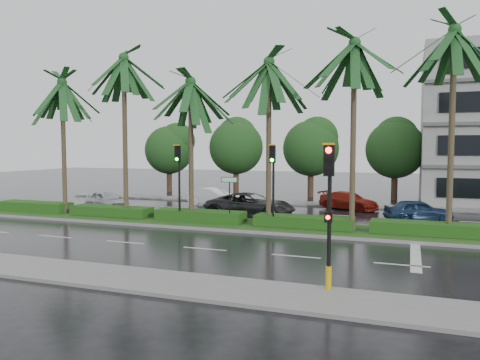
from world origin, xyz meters
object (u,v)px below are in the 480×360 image
(street_sign, at_px, (229,188))
(car_silver, at_px, (107,201))
(signal_median_left, at_px, (178,172))
(signal_near, at_px, (329,210))
(car_blue, at_px, (418,211))
(car_darkgrey, at_px, (251,205))
(car_white, at_px, (214,197))
(car_red, at_px, (349,201))

(street_sign, bearing_deg, car_silver, 161.47)
(signal_median_left, bearing_deg, street_sign, 3.47)
(signal_near, xyz_separation_m, street_sign, (-7.00, 9.87, -0.38))
(signal_median_left, bearing_deg, car_blue, 24.26)
(street_sign, distance_m, car_darkgrey, 3.95)
(signal_median_left, height_order, car_white, signal_median_left)
(signal_median_left, xyz_separation_m, car_blue, (12.71, 5.73, -2.34))
(signal_median_left, relative_size, car_white, 1.07)
(street_sign, relative_size, car_white, 0.64)
(signal_near, xyz_separation_m, car_red, (-1.79, 19.47, -1.88))
(signal_near, xyz_separation_m, car_darkgrey, (-7.01, 13.58, -1.74))
(street_sign, distance_m, car_blue, 11.28)
(car_red, bearing_deg, car_blue, -109.07)
(car_silver, bearing_deg, signal_median_left, -91.81)
(car_silver, bearing_deg, car_red, -44.39)
(car_white, relative_size, car_darkgrey, 0.74)
(street_sign, bearing_deg, signal_median_left, -176.53)
(signal_median_left, xyz_separation_m, car_darkgrey, (2.99, 3.89, -2.23))
(car_red, height_order, car_blue, car_blue)
(car_white, bearing_deg, street_sign, -139.01)
(signal_median_left, xyz_separation_m, street_sign, (3.00, 0.18, -0.87))
(car_darkgrey, distance_m, car_red, 7.88)
(signal_near, height_order, car_white, signal_near)
(signal_near, bearing_deg, street_sign, 125.34)
(street_sign, distance_m, car_white, 9.64)
(signal_near, xyz_separation_m, car_white, (-11.51, 18.26, -1.83))
(car_darkgrey, bearing_deg, signal_median_left, 144.07)
(car_white, distance_m, car_darkgrey, 6.49)
(car_red, bearing_deg, signal_near, -151.81)
(car_silver, relative_size, car_white, 0.97)
(car_white, bearing_deg, signal_near, -135.06)
(car_red, relative_size, car_blue, 1.11)
(signal_median_left, xyz_separation_m, car_silver, (-7.50, 3.70, -2.33))
(car_silver, bearing_deg, street_sign, -84.07)
(car_blue, bearing_deg, car_silver, 75.24)
(signal_near, distance_m, car_darkgrey, 15.38)
(car_silver, relative_size, car_darkgrey, 0.72)
(signal_median_left, distance_m, car_white, 9.01)
(signal_near, height_order, car_silver, signal_near)
(street_sign, bearing_deg, car_blue, 29.73)
(signal_near, distance_m, street_sign, 12.11)
(signal_near, height_order, signal_median_left, signal_median_left)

